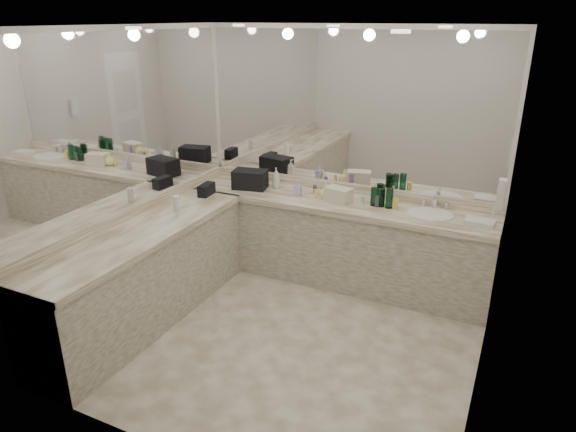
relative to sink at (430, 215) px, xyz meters
The scene contains 39 objects.
floor 1.77m from the sink, 128.37° to the right, with size 3.20×3.20×0.00m, color beige.
ceiling 2.29m from the sink, 128.37° to the right, with size 3.20×3.20×0.00m, color white.
wall_back 1.08m from the sink, 162.47° to the left, with size 3.20×0.02×2.60m, color beige.
wall_left 2.85m from the sink, 154.80° to the right, with size 0.02×3.00×2.60m, color beige.
wall_right 1.42m from the sink, 61.56° to the right, with size 0.02×3.00×2.60m, color beige.
vanity_back_base 1.06m from the sink, behind, with size 3.20×0.60×0.84m, color beige.
vanity_back_top 0.95m from the sink, behind, with size 3.20×0.64×0.06m, color #EDE2C8.
vanity_left_base 2.75m from the sink, 146.31° to the right, with size 0.60×2.40×0.84m, color beige.
vanity_left_top 2.70m from the sink, 146.19° to the right, with size 0.64×2.42×0.06m, color #EDE2C8.
backsplash_back 0.99m from the sink, 163.58° to the left, with size 3.20×0.04×0.10m, color #EDE2C8.
backsplash_left 2.80m from the sink, 154.62° to the right, with size 0.04×3.00×0.10m, color #EDE2C8.
mirror_back 1.33m from the sink, 163.13° to the left, with size 3.12×0.01×1.55m, color white.
mirror_left 2.94m from the sink, 154.69° to the right, with size 0.01×2.92×1.55m, color white.
sink is the anchor object (origin of this frame).
faucet 0.22m from the sink, 90.00° to the left, with size 0.24×0.16×0.14m, color silver.
wall_phone 0.91m from the sink, 39.57° to the right, with size 0.06×0.10×0.24m, color white.
door 1.82m from the sink, 69.46° to the right, with size 0.02×0.82×2.10m, color white.
black_toiletry_bag 1.95m from the sink, behind, with size 0.36×0.23×0.21m, color black.
black_bag_spill 2.29m from the sink, 169.07° to the right, with size 0.10×0.22×0.12m, color black.
cream_cosmetic_case 0.92m from the sink, behind, with size 0.26×0.16×0.15m, color beige.
hand_towel 0.46m from the sink, ahead, with size 0.26×0.17×0.04m, color white.
lotion_left 2.44m from the sink, 157.21° to the right, with size 0.06×0.06×0.15m, color white.
soap_bottle_a 1.70m from the sink, behind, with size 0.09×0.09×0.23m, color silver.
soap_bottle_b 1.39m from the sink, behind, with size 0.07×0.08×0.17m, color silver.
soap_bottle_c 1.08m from the sink, behind, with size 0.12×0.12×0.16m, color #FFFC9A.
green_bottle_0 0.42m from the sink, behind, with size 0.07×0.07×0.20m, color #155130.
green_bottle_1 0.50m from the sink, behind, with size 0.07×0.07×0.19m, color #155130.
green_bottle_2 0.57m from the sink, behind, with size 0.07×0.07×0.18m, color #155130.
green_bottle_3 0.55m from the sink, 168.91° to the left, with size 0.07×0.07×0.20m, color #155130.
green_bottle_4 0.55m from the sink, 165.41° to the left, with size 0.07×0.07×0.19m, color #155130.
amenity_bottle_0 0.51m from the sink, 169.11° to the left, with size 0.05×0.05×0.08m, color #E0B28C.
amenity_bottle_1 1.25m from the sink, behind, with size 0.04×0.04×0.08m, color #3F3F4C.
amenity_bottle_2 0.98m from the sink, behind, with size 0.05×0.05×0.14m, color #9966B2.
amenity_bottle_3 0.35m from the sink, behind, with size 0.05×0.05×0.11m, color #F2D84C.
amenity_bottle_4 0.53m from the sink, behind, with size 0.04×0.04×0.11m, color #3F3F4C.
amenity_bottle_5 1.81m from the sink, behind, with size 0.04×0.04×0.06m, color white.
amenity_bottle_6 0.69m from the sink, behind, with size 0.04×0.04×0.07m, color silver.
amenity_bottle_7 1.18m from the sink, behind, with size 0.04×0.04×0.08m, color #F2D84C.
amenity_bottle_8 1.33m from the sink, behind, with size 0.04×0.04×0.10m, color white.
Camera 1 is at (1.68, -3.50, 2.66)m, focal length 32.00 mm.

